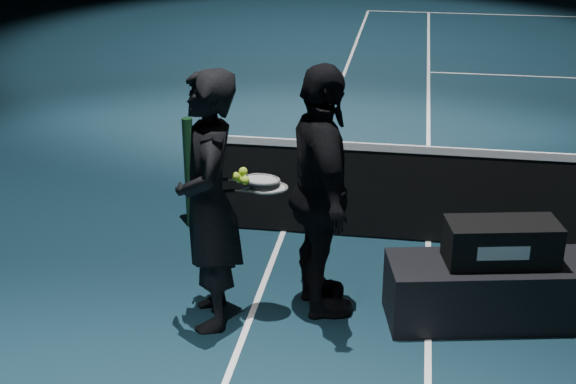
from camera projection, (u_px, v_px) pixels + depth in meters
name	position (u px, v px, depth m)	size (l,w,h in m)	color
net_post_left	(190.00, 173.00, 7.65)	(0.10, 0.10, 1.10)	black
player_bench	(496.00, 291.00, 6.19)	(1.67, 0.56, 0.50)	black
racket_bag	(502.00, 243.00, 6.03)	(0.84, 0.36, 0.33)	black
bag_signature	(504.00, 253.00, 5.86)	(0.39, 0.00, 0.11)	white
player_a	(209.00, 202.00, 5.90)	(0.73, 0.48, 2.00)	black
player_b	(321.00, 194.00, 6.05)	(1.17, 0.49, 2.00)	black
racket_lower	(269.00, 188.00, 5.95)	(0.68, 0.22, 0.03)	black
racket_upper	(261.00, 180.00, 5.95)	(0.68, 0.22, 0.03)	black
tennis_balls	(242.00, 177.00, 5.88)	(0.12, 0.10, 0.12)	#B3D52D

